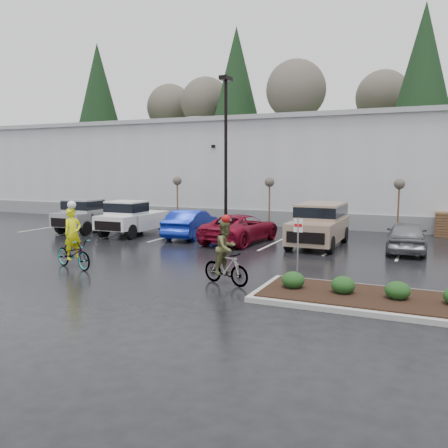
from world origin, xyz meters
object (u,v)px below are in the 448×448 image
at_px(cyclist_olive, 226,259).
at_px(car_blue, 191,223).
at_px(suv_tan, 319,225).
at_px(sapling_east, 399,187).
at_px(lamppost, 226,136).
at_px(car_grey, 406,236).
at_px(cyclist_hivis, 73,248).
at_px(fire_lane_sign, 298,242).
at_px(pickup_white, 136,217).
at_px(sapling_west, 177,183).
at_px(pickup_silver, 93,214).
at_px(sapling_mid, 270,185).
at_px(car_red, 241,228).
at_px(pallet_stack_a, 447,224).

bearing_deg(cyclist_olive, car_blue, 50.44).
bearing_deg(suv_tan, sapling_east, 57.13).
relative_size(lamppost, car_grey, 2.18).
bearing_deg(cyclist_hivis, fire_lane_sign, -66.67).
bearing_deg(sapling_east, cyclist_hivis, -127.47).
relative_size(car_blue, cyclist_olive, 2.00).
height_order(sapling_east, cyclist_olive, sapling_east).
xyz_separation_m(pickup_white, car_grey, (14.51, 0.16, -0.26)).
relative_size(sapling_east, car_blue, 0.69).
xyz_separation_m(lamppost, sapling_west, (-4.00, 1.00, -2.96)).
distance_m(lamppost, cyclist_olive, 14.84).
relative_size(fire_lane_sign, pickup_white, 0.42).
bearing_deg(cyclist_hivis, cyclist_olive, -73.51).
height_order(suv_tan, cyclist_olive, cyclist_olive).
distance_m(sapling_west, pickup_silver, 6.08).
height_order(car_blue, suv_tan, suv_tan).
bearing_deg(pickup_silver, lamppost, 29.97).
bearing_deg(sapling_mid, cyclist_olive, -77.05).
bearing_deg(suv_tan, sapling_west, 154.72).
bearing_deg(sapling_east, car_grey, -81.71).
height_order(car_blue, car_red, car_blue).
bearing_deg(lamppost, car_grey, -20.60).
distance_m(car_blue, car_red, 3.13).
xyz_separation_m(sapling_mid, car_grey, (8.23, -5.04, -2.01)).
distance_m(sapling_east, pickup_white, 14.82).
height_order(pickup_silver, pickup_white, same).
bearing_deg(sapling_east, cyclist_olive, -107.35).
height_order(lamppost, car_blue, lamppost).
bearing_deg(sapling_east, pickup_white, -159.35).
height_order(lamppost, pickup_white, lamppost).
relative_size(sapling_west, sapling_mid, 1.00).
xyz_separation_m(sapling_east, fire_lane_sign, (-2.20, -12.80, -1.32)).
xyz_separation_m(pickup_white, suv_tan, (10.50, 0.12, 0.05)).
bearing_deg(sapling_west, car_blue, -53.45).
bearing_deg(suv_tan, pickup_silver, 179.78).
bearing_deg(pickup_silver, car_blue, -0.19).
bearing_deg(car_blue, sapling_mid, -124.68).
bearing_deg(fire_lane_sign, pickup_white, 146.68).
height_order(car_grey, cyclist_hivis, cyclist_hivis).
bearing_deg(suv_tan, car_blue, 179.76).
relative_size(sapling_mid, pickup_silver, 0.62).
relative_size(car_red, cyclist_hivis, 2.01).
xyz_separation_m(pickup_silver, suv_tan, (13.69, -0.05, 0.05)).
xyz_separation_m(sapling_mid, pallet_stack_a, (10.00, 1.00, -2.05)).
bearing_deg(pickup_silver, sapling_east, 16.47).
bearing_deg(pickup_silver, sapling_west, 59.44).
relative_size(lamppost, car_blue, 2.00).
xyz_separation_m(pickup_silver, cyclist_hivis, (6.32, -8.87, -0.19)).
height_order(pickup_silver, suv_tan, suv_tan).
height_order(pickup_white, car_blue, pickup_white).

